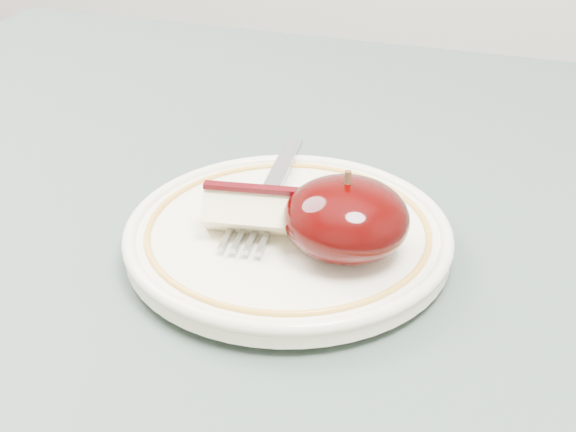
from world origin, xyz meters
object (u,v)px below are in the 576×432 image
(plate, at_px, (288,235))
(fork, at_px, (269,193))
(apple_half, at_px, (346,218))
(table, at_px, (236,355))

(plate, relative_size, fork, 1.30)
(plate, height_order, fork, fork)
(apple_half, bearing_deg, fork, 144.21)
(apple_half, xyz_separation_m, fork, (-0.07, 0.05, -0.02))
(table, relative_size, fork, 5.54)
(apple_half, bearing_deg, table, 176.81)
(fork, bearing_deg, apple_half, -131.38)
(plate, xyz_separation_m, fork, (-0.02, 0.03, 0.01))
(table, bearing_deg, plate, 15.35)
(table, height_order, plate, plate)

